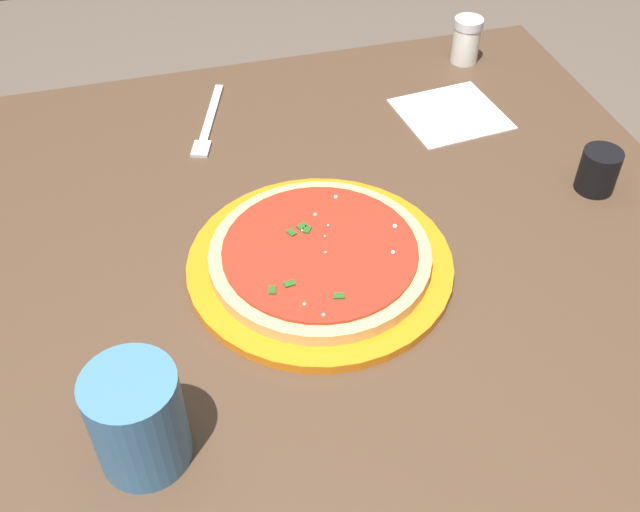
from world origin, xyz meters
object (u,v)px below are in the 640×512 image
object	(u,v)px
cup_small_sauce	(598,170)
napkin_folded_right	(451,114)
pizza	(320,255)
fork	(208,124)
parmesan_shaker	(466,40)
serving_plate	(320,264)
cup_tall_drink	(138,420)

from	to	relation	value
cup_small_sauce	napkin_folded_right	world-z (taller)	cup_small_sauce
pizza	napkin_folded_right	distance (m)	0.38
napkin_folded_right	fork	bearing A→B (deg)	-100.89
fork	parmesan_shaker	distance (m)	0.44
serving_plate	cup_tall_drink	xyz separation A→B (m)	(0.20, -0.22, 0.05)
cup_tall_drink	cup_small_sauce	xyz separation A→B (m)	(-0.24, 0.61, -0.03)
serving_plate	fork	distance (m)	0.34
serving_plate	parmesan_shaker	size ratio (longest dim) A/B	4.23
fork	pizza	bearing A→B (deg)	13.32
pizza	fork	distance (m)	0.34
cup_small_sauce	fork	distance (m)	0.55
cup_tall_drink	parmesan_shaker	world-z (taller)	cup_tall_drink
napkin_folded_right	cup_small_sauce	bearing A→B (deg)	27.95
pizza	cup_small_sauce	xyz separation A→B (m)	(-0.05, 0.39, 0.01)
serving_plate	cup_tall_drink	size ratio (longest dim) A/B	2.82
napkin_folded_right	cup_tall_drink	bearing A→B (deg)	-47.45
serving_plate	parmesan_shaker	xyz separation A→B (m)	(-0.41, 0.36, 0.03)
parmesan_shaker	fork	bearing A→B (deg)	-80.38
serving_plate	napkin_folded_right	size ratio (longest dim) A/B	2.14
serving_plate	cup_small_sauce	bearing A→B (deg)	97.11
fork	serving_plate	bearing A→B (deg)	13.32
pizza	napkin_folded_right	world-z (taller)	pizza
napkin_folded_right	pizza	bearing A→B (deg)	-46.40
serving_plate	cup_small_sauce	size ratio (longest dim) A/B	5.32
serving_plate	fork	xyz separation A→B (m)	(-0.33, -0.08, -0.00)
napkin_folded_right	fork	xyz separation A→B (m)	(-0.07, -0.36, 0.00)
fork	parmesan_shaker	bearing A→B (deg)	99.62
pizza	parmesan_shaker	bearing A→B (deg)	138.54
pizza	fork	world-z (taller)	pizza
pizza	serving_plate	bearing A→B (deg)	179.72
fork	cup_small_sauce	bearing A→B (deg)	58.89
serving_plate	fork	size ratio (longest dim) A/B	1.72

